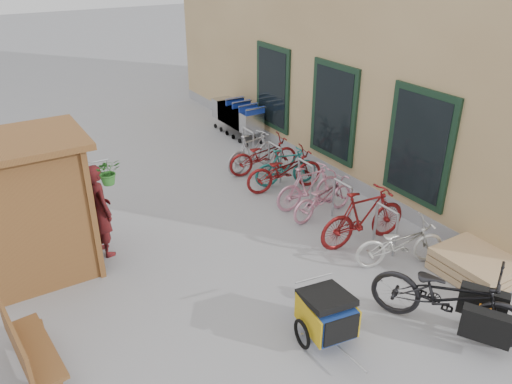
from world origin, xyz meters
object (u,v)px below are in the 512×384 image
kiosk (15,193)px  bench (28,349)px  pallet_stack (475,266)px  bike_4 (284,170)px  child_trailer (327,313)px  bike_7 (253,152)px  bike_6 (263,155)px  cargo_bike (450,297)px  bike_2 (323,197)px  person_kiosk (100,210)px  bike_0 (400,243)px  bike_5 (286,167)px  bike_3 (309,186)px  shopping_carts (237,114)px  bike_1 (364,217)px

kiosk → bench: size_ratio=1.73×
pallet_stack → bike_4: 4.48m
child_trailer → bike_7: (2.17, 5.57, 0.03)m
bike_6 → cargo_bike: bearing=-176.7°
child_trailer → bike_2: bearing=60.7°
person_kiosk → bench: bearing=134.8°
bike_0 → bike_5: bike_5 is taller
person_kiosk → bike_4: 4.24m
bike_2 → bike_3: (-0.01, 0.46, 0.05)m
pallet_stack → bike_4: bearing=100.8°
kiosk → bike_5: size_ratio=1.70×
bike_2 → bike_4: 1.41m
cargo_bike → bike_6: cargo_bike is taller
cargo_bike → person_kiosk: 5.81m
bike_3 → shopping_carts: bearing=-7.3°
bike_2 → bike_6: 2.44m
bench → bike_7: bike_7 is taller
kiosk → child_trailer: 5.05m
bike_4 → pallet_stack: bearing=-158.3°
bike_7 → bench: bearing=114.5°
pallet_stack → bike_6: (-0.75, 5.42, 0.24)m
bike_0 → bike_1: bearing=24.4°
bike_2 → bike_7: (-0.01, 2.73, 0.06)m
bench → bike_0: bench is taller
bench → child_trailer: 3.90m
person_kiosk → bike_5: person_kiosk is taller
bike_0 → bike_5: (0.15, 3.65, 0.02)m
bike_3 → cargo_bike: bearing=175.3°
pallet_stack → bike_1: size_ratio=0.66×
bike_2 → cargo_bike: bearing=163.9°
cargo_bike → bike_4: cargo_bike is taller
pallet_stack → bike_2: bike_2 is taller
shopping_carts → bike_6: size_ratio=1.20×
child_trailer → bike_2: 3.57m
pallet_stack → bike_4: (-0.84, 4.39, 0.26)m
kiosk → pallet_stack: (6.28, -3.87, -1.34)m
bench → bike_7: size_ratio=0.91×
shopping_carts → bike_7: (-0.87, -2.30, -0.17)m
bike_3 → bike_6: (0.12, 1.97, -0.02)m
child_trailer → bike_2: (2.18, 2.83, -0.03)m
bike_5 → bike_7: bearing=26.0°
bike_4 → kiosk: bearing=106.3°
person_kiosk → bike_0: size_ratio=1.07×
bike_6 → bike_2: bearing=-172.7°
bike_1 → bike_3: 1.67m
kiosk → bike_7: (5.41, 1.85, -1.08)m
bike_1 → bike_2: (0.02, 1.20, -0.13)m
cargo_bike → bike_0: bearing=37.9°
pallet_stack → bike_2: bearing=106.1°
shopping_carts → bike_4: bearing=-103.0°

